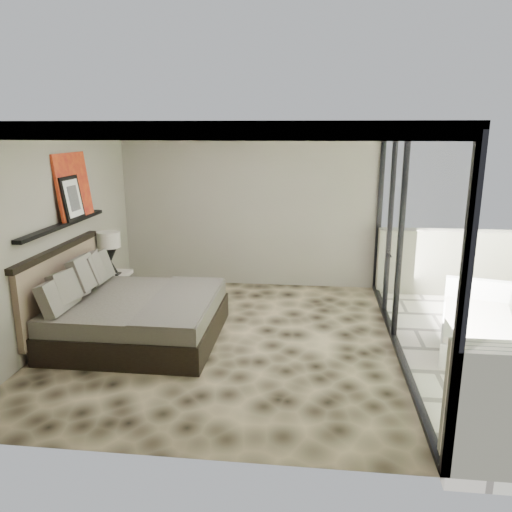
# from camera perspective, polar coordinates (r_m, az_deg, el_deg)

# --- Properties ---
(floor) EXTENTS (5.00, 5.00, 0.00)m
(floor) POSITION_cam_1_polar(r_m,az_deg,el_deg) (6.80, -3.55, -9.47)
(floor) COLOR black
(floor) RESTS_ON ground
(ceiling) EXTENTS (4.50, 5.00, 0.02)m
(ceiling) POSITION_cam_1_polar(r_m,az_deg,el_deg) (6.22, -3.95, 14.75)
(ceiling) COLOR silver
(ceiling) RESTS_ON back_wall
(back_wall) EXTENTS (4.50, 0.02, 2.80)m
(back_wall) POSITION_cam_1_polar(r_m,az_deg,el_deg) (8.78, -0.84, 5.57)
(back_wall) COLOR gray
(back_wall) RESTS_ON floor
(left_wall) EXTENTS (0.02, 5.00, 2.80)m
(left_wall) POSITION_cam_1_polar(r_m,az_deg,el_deg) (7.11, -21.82, 2.43)
(left_wall) COLOR gray
(left_wall) RESTS_ON floor
(glass_wall) EXTENTS (0.08, 5.00, 2.80)m
(glass_wall) POSITION_cam_1_polar(r_m,az_deg,el_deg) (6.36, 16.63, 1.56)
(glass_wall) COLOR white
(glass_wall) RESTS_ON floor
(picture_ledge) EXTENTS (0.12, 2.20, 0.05)m
(picture_ledge) POSITION_cam_1_polar(r_m,az_deg,el_deg) (7.15, -21.10, 3.38)
(picture_ledge) COLOR black
(picture_ledge) RESTS_ON left_wall
(bed) EXTENTS (2.13, 2.07, 1.18)m
(bed) POSITION_cam_1_polar(r_m,az_deg,el_deg) (6.90, -14.09, -6.41)
(bed) COLOR black
(bed) RESTS_ON floor
(nightstand) EXTENTS (0.61, 0.61, 0.47)m
(nightstand) POSITION_cam_1_polar(r_m,az_deg,el_deg) (8.33, -15.79, -3.73)
(nightstand) COLOR black
(nightstand) RESTS_ON floor
(table_lamp) EXTENTS (0.36, 0.36, 0.66)m
(table_lamp) POSITION_cam_1_polar(r_m,az_deg,el_deg) (8.18, -16.42, 1.03)
(table_lamp) COLOR black
(table_lamp) RESTS_ON nightstand
(abstract_canvas) EXTENTS (0.13, 0.90, 0.90)m
(abstract_canvas) POSITION_cam_1_polar(r_m,az_deg,el_deg) (7.43, -20.18, 7.55)
(abstract_canvas) COLOR #B2440F
(abstract_canvas) RESTS_ON picture_ledge
(framed_print) EXTENTS (0.11, 0.50, 0.60)m
(framed_print) POSITION_cam_1_polar(r_m,az_deg,el_deg) (7.27, -20.28, 6.22)
(framed_print) COLOR black
(framed_print) RESTS_ON picture_ledge
(ottoman) EXTENTS (0.56, 0.56, 0.45)m
(ottoman) POSITION_cam_1_polar(r_m,az_deg,el_deg) (8.35, 26.12, -4.73)
(ottoman) COLOR white
(ottoman) RESTS_ON terrace_slab
(lounger) EXTENTS (1.27, 1.88, 0.67)m
(lounger) POSITION_cam_1_polar(r_m,az_deg,el_deg) (7.18, 23.91, -7.61)
(lounger) COLOR silver
(lounger) RESTS_ON terrace_slab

